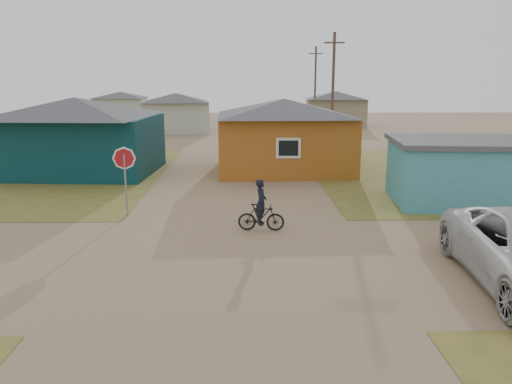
% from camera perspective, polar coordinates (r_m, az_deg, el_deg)
% --- Properties ---
extents(ground, '(120.00, 120.00, 0.00)m').
position_cam_1_polar(ground, '(13.99, -2.78, -7.99)').
color(ground, '#977857').
extents(grass_ne, '(20.00, 18.00, 0.00)m').
position_cam_1_polar(grass_ne, '(29.83, 25.91, 2.02)').
color(grass_ne, olive).
rests_on(grass_ne, ground).
extents(house_teal, '(8.93, 7.08, 4.00)m').
position_cam_1_polar(house_teal, '(28.15, -19.80, 6.20)').
color(house_teal, '#082D31').
rests_on(house_teal, ground).
extents(house_yellow, '(7.72, 6.76, 3.90)m').
position_cam_1_polar(house_yellow, '(27.30, 3.18, 6.65)').
color(house_yellow, '#A45819').
rests_on(house_yellow, ground).
extents(shed_turquoise, '(6.71, 4.93, 2.60)m').
position_cam_1_polar(shed_turquoise, '(21.90, 23.36, 2.20)').
color(shed_turquoise, teal).
rests_on(shed_turquoise, ground).
extents(house_pale_west, '(7.04, 6.15, 3.60)m').
position_cam_1_polar(house_pale_west, '(47.59, -9.12, 9.01)').
color(house_pale_west, '#B0BAA0').
rests_on(house_pale_west, ground).
extents(house_beige_east, '(6.95, 6.05, 3.60)m').
position_cam_1_polar(house_beige_east, '(54.02, 9.08, 9.47)').
color(house_beige_east, gray).
rests_on(house_beige_east, ground).
extents(house_pale_north, '(6.28, 5.81, 3.40)m').
position_cam_1_polar(house_pale_north, '(60.87, -15.19, 9.46)').
color(house_pale_north, '#B0BAA0').
rests_on(house_pale_north, ground).
extents(utility_pole_near, '(1.40, 0.20, 8.00)m').
position_cam_1_polar(utility_pole_near, '(35.60, 8.77, 11.43)').
color(utility_pole_near, brown).
rests_on(utility_pole_near, ground).
extents(utility_pole_far, '(1.40, 0.20, 8.00)m').
position_cam_1_polar(utility_pole_far, '(51.56, 6.77, 11.92)').
color(utility_pole_far, brown).
rests_on(utility_pole_far, ground).
extents(stop_sign, '(0.81, 0.31, 2.57)m').
position_cam_1_polar(stop_sign, '(18.68, -14.79, 2.94)').
color(stop_sign, gray).
rests_on(stop_sign, ground).
extents(cyclist, '(1.58, 0.58, 1.75)m').
position_cam_1_polar(cyclist, '(16.54, 0.59, -2.32)').
color(cyclist, black).
rests_on(cyclist, ground).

